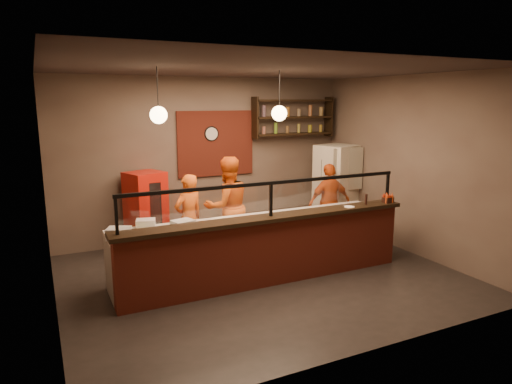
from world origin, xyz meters
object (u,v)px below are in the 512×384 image
wall_clock (211,134)px  cook_right (329,203)px  pizza_dough (227,220)px  pepper_mill (366,199)px  cook_mid (228,207)px  condiment_caddy (388,200)px  red_cooler (146,211)px  cook_left (189,218)px  fridge (337,188)px

wall_clock → cook_right: bearing=-34.4°
pizza_dough → pepper_mill: 2.32m
cook_mid → wall_clock: bearing=-100.3°
condiment_caddy → cook_right: bearing=95.8°
red_cooler → pizza_dough: (0.86, -1.87, 0.17)m
wall_clock → pizza_dough: 2.55m
cook_left → cook_mid: size_ratio=0.86×
pepper_mill → condiment_caddy: bearing=-4.4°
wall_clock → condiment_caddy: bearing=-53.2°
cook_mid → fridge: size_ratio=0.97×
cook_right → pepper_mill: cook_right is taller
red_cooler → condiment_caddy: (3.53, -2.50, 0.37)m
wall_clock → condiment_caddy: size_ratio=1.83×
cook_mid → cook_left: bearing=-0.6°
cook_left → pepper_mill: bearing=130.7°
red_cooler → pizza_dough: red_cooler is taller
cook_mid → cook_right: bearing=175.8°
cook_mid → pizza_dough: (-0.38, -0.93, 0.01)m
red_cooler → condiment_caddy: bearing=-55.8°
cook_right → fridge: fridge is taller
fridge → cook_mid: bearing=171.9°
cook_right → cook_left: bearing=1.5°
condiment_caddy → pepper_mill: pepper_mill is taller
wall_clock → fridge: size_ratio=0.16×
red_cooler → condiment_caddy: size_ratio=8.96×
wall_clock → pizza_dough: (-0.56, -2.18, -1.19)m
cook_mid → condiment_caddy: cook_mid is taller
condiment_caddy → wall_clock: bearing=126.8°
fridge → pizza_dough: fridge is taller
red_cooler → pepper_mill: 3.98m
cook_left → condiment_caddy: (3.01, -1.53, 0.34)m
cook_left → cook_right: bearing=159.7°
cook_right → pizza_dough: (-2.51, -0.85, 0.13)m
pizza_dough → condiment_caddy: bearing=-13.2°
cook_right → fridge: 0.78m
cook_mid → pepper_mill: size_ratio=10.09×
pepper_mill → cook_left: bearing=149.8°
cook_mid → red_cooler: cook_mid is taller
cook_right → condiment_caddy: size_ratio=9.43×
wall_clock → red_cooler: (-1.43, -0.31, -1.37)m
fridge → pepper_mill: (-0.83, -1.97, 0.23)m
cook_right → condiment_caddy: bearing=98.5°
cook_right → red_cooler: 3.53m
red_cooler → cook_left: bearing=-82.3°
cook_left → red_cooler: size_ratio=1.04×
cook_mid → pepper_mill: cook_mid is taller
cook_right → condiment_caddy: (0.15, -1.47, 0.33)m
cook_left → red_cooler: (-0.52, 0.97, -0.03)m
wall_clock → fridge: wall_clock is taller
pizza_dough → condiment_caddy: condiment_caddy is taller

